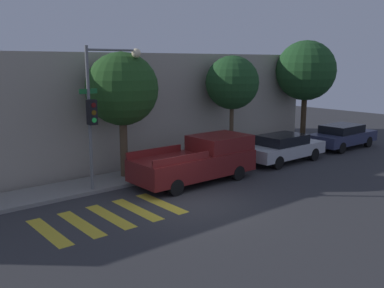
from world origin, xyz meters
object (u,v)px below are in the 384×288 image
at_px(sedan_near_corner, 283,147).
at_px(tree_near_corner, 122,89).
at_px(traffic_light_pole, 102,98).
at_px(sedan_middle, 342,136).
at_px(tree_far_end, 306,71).
at_px(tree_midblock, 232,83).
at_px(pickup_truck, 200,160).

xyz_separation_m(sedan_near_corner, tree_near_corner, (-7.60, 2.24, 3.02)).
height_order(traffic_light_pole, sedan_middle, traffic_light_pole).
xyz_separation_m(sedan_middle, tree_far_end, (-0.61, 2.24, 3.58)).
bearing_deg(tree_far_end, tree_near_corner, -180.00).
xyz_separation_m(traffic_light_pole, tree_far_end, (13.66, 0.97, 0.78)).
distance_m(traffic_light_pole, tree_midblock, 7.73).
bearing_deg(tree_near_corner, sedan_middle, -9.88).
bearing_deg(pickup_truck, sedan_near_corner, 0.00).
height_order(sedan_middle, tree_near_corner, tree_near_corner).
height_order(tree_near_corner, tree_midblock, tree_near_corner).
bearing_deg(sedan_middle, pickup_truck, -180.00).
xyz_separation_m(traffic_light_pole, sedan_near_corner, (9.02, -1.27, -2.80)).
xyz_separation_m(sedan_near_corner, sedan_middle, (5.25, 0.00, -0.00)).
bearing_deg(traffic_light_pole, tree_midblock, 7.19).
xyz_separation_m(pickup_truck, sedan_middle, (10.65, 0.00, -0.18)).
bearing_deg(tree_far_end, tree_midblock, -180.00).
relative_size(sedan_near_corner, sedan_middle, 1.00).
xyz_separation_m(pickup_truck, tree_far_end, (10.03, 2.24, 3.40)).
relative_size(sedan_middle, tree_near_corner, 0.86).
xyz_separation_m(pickup_truck, tree_near_corner, (-2.21, 2.24, 2.83)).
distance_m(sedan_middle, tree_far_end, 4.27).
distance_m(sedan_near_corner, tree_far_end, 6.27).
bearing_deg(sedan_middle, sedan_near_corner, 180.00).
xyz_separation_m(sedan_middle, tree_near_corner, (-12.85, 2.24, 3.02)).
bearing_deg(pickup_truck, traffic_light_pole, 160.68).
height_order(pickup_truck, tree_near_corner, tree_near_corner).
relative_size(pickup_truck, tree_midblock, 1.02).
bearing_deg(traffic_light_pole, sedan_middle, -5.09).
relative_size(traffic_light_pole, tree_far_end, 0.89).
height_order(tree_midblock, tree_far_end, tree_far_end).
height_order(sedan_near_corner, tree_far_end, tree_far_end).
xyz_separation_m(sedan_near_corner, tree_far_end, (4.64, 2.24, 3.58)).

